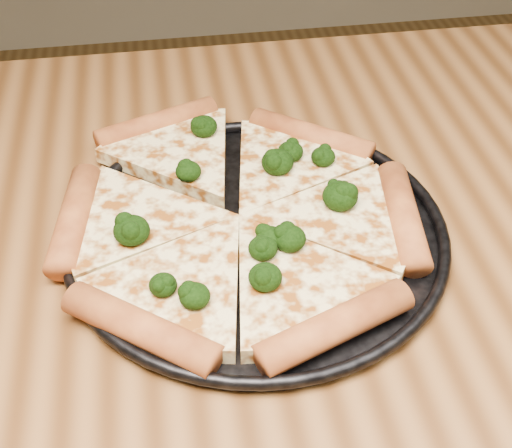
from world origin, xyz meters
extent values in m
cube|color=brown|center=(0.00, 0.00, 0.73)|extent=(1.20, 0.90, 0.04)
cylinder|color=black|center=(0.05, 0.09, 0.75)|extent=(0.32, 0.32, 0.01)
torus|color=black|center=(0.05, 0.09, 0.76)|extent=(0.33, 0.33, 0.01)
cylinder|color=#CA6B32|center=(0.12, 0.21, 0.77)|extent=(0.12, 0.10, 0.03)
cylinder|color=#CA6B32|center=(-0.03, 0.25, 0.77)|extent=(0.13, 0.07, 0.03)
cylinder|color=#CA6B32|center=(-0.10, 0.12, 0.77)|extent=(0.05, 0.13, 0.03)
cylinder|color=#CA6B32|center=(-0.05, -0.01, 0.77)|extent=(0.12, 0.10, 0.03)
cylinder|color=#CA6B32|center=(0.09, -0.03, 0.77)|extent=(0.13, 0.07, 0.03)
cylinder|color=#CA6B32|center=(0.18, 0.08, 0.77)|extent=(0.05, 0.13, 0.03)
ellipsoid|color=black|center=(0.05, 0.05, 0.78)|extent=(0.02, 0.02, 0.02)
ellipsoid|color=black|center=(0.00, 0.16, 0.78)|extent=(0.02, 0.02, 0.02)
ellipsoid|color=black|center=(0.06, 0.06, 0.78)|extent=(0.02, 0.02, 0.02)
ellipsoid|color=black|center=(-0.03, 0.02, 0.78)|extent=(0.02, 0.02, 0.02)
ellipsoid|color=black|center=(0.12, 0.16, 0.78)|extent=(0.02, 0.02, 0.02)
ellipsoid|color=black|center=(0.07, 0.05, 0.78)|extent=(0.03, 0.03, 0.02)
ellipsoid|color=black|center=(0.10, 0.17, 0.78)|extent=(0.02, 0.02, 0.02)
ellipsoid|color=black|center=(0.13, 0.10, 0.78)|extent=(0.03, 0.03, 0.02)
ellipsoid|color=black|center=(0.05, 0.01, 0.78)|extent=(0.03, 0.03, 0.02)
ellipsoid|color=black|center=(0.08, 0.16, 0.78)|extent=(0.03, 0.03, 0.02)
ellipsoid|color=black|center=(-0.01, 0.00, 0.78)|extent=(0.02, 0.02, 0.02)
ellipsoid|color=black|center=(0.13, 0.11, 0.78)|extent=(0.02, 0.02, 0.02)
ellipsoid|color=black|center=(0.02, 0.23, 0.78)|extent=(0.03, 0.03, 0.02)
ellipsoid|color=black|center=(-0.05, 0.08, 0.78)|extent=(0.03, 0.03, 0.02)
camera|label=1|loc=(-0.02, -0.35, 1.16)|focal=48.90mm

